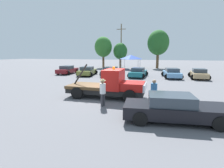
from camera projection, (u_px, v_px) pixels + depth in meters
The scene contains 16 objects.
ground_plane at pixel (106, 97), 13.33m from camera, with size 160.00×160.00×0.00m, color slate.
tow_truck at pixel (110, 86), 13.08m from camera, with size 5.88×2.32×2.51m.
foreground_car at pixel (174, 108), 8.55m from camera, with size 5.14×2.37×1.34m.
person_near_truck at pixel (154, 92), 10.65m from camera, with size 0.39×0.39×1.74m.
person_at_hood at pixel (103, 90), 10.92m from camera, with size 0.38×0.38×1.73m.
parked_car_maroon at pixel (67, 70), 28.55m from camera, with size 2.55×4.76×1.34m.
parked_car_olive at pixel (87, 71), 26.49m from camera, with size 2.90×4.87×1.34m.
parked_car_charcoal at pixel (111, 71), 26.02m from camera, with size 2.48×4.84×1.34m.
parked_car_teal at pixel (138, 72), 24.70m from camera, with size 2.59×4.83×1.34m.
parked_car_skyblue at pixel (172, 73), 23.82m from camera, with size 2.78×4.66×1.34m.
parked_car_tan at pixel (199, 74), 23.07m from camera, with size 2.48×4.39×1.34m.
canopy_tent_blue at pixel (131, 57), 35.84m from camera, with size 3.49×3.49×2.99m.
tree_left at pixel (120, 51), 39.82m from camera, with size 3.17×3.17×5.66m.
tree_center at pixel (103, 47), 40.23m from camera, with size 3.97×3.97×7.10m.
tree_right at pixel (158, 43), 38.41m from camera, with size 4.69×4.69×8.37m.
utility_pole at pixel (121, 45), 41.91m from camera, with size 2.20×0.24×10.19m.
Camera 1 is at (3.94, -12.35, 3.30)m, focal length 28.00 mm.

